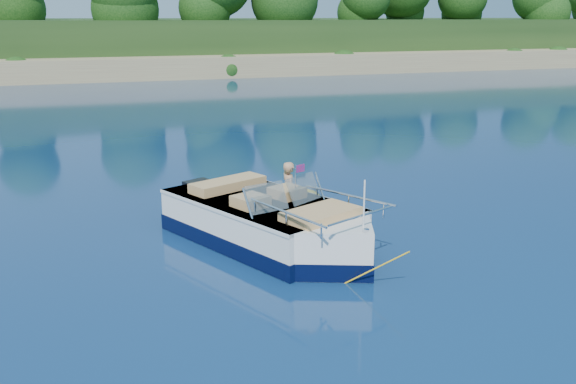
{
  "coord_description": "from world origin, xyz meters",
  "views": [
    {
      "loc": [
        -4.59,
        -10.88,
        4.3
      ],
      "look_at": [
        -0.54,
        0.99,
        0.85
      ],
      "focal_mm": 40.0,
      "sensor_mm": 36.0,
      "label": 1
    }
  ],
  "objects": [
    {
      "name": "motorboat",
      "position": [
        -1.06,
        0.29,
        0.38
      ],
      "size": [
        3.57,
        5.49,
        1.96
      ],
      "rotation": [
        0.0,
        0.0,
        0.42
      ],
      "color": "white",
      "rests_on": "ground"
    },
    {
      "name": "ground",
      "position": [
        0.0,
        0.0,
        0.0
      ],
      "size": [
        160.0,
        160.0,
        0.0
      ],
      "primitive_type": "plane",
      "color": "#0B1F4E",
      "rests_on": "ground"
    },
    {
      "name": "tow_tube",
      "position": [
        0.14,
        2.79,
        0.1
      ],
      "size": [
        1.84,
        1.84,
        0.39
      ],
      "rotation": [
        0.0,
        0.0,
        0.28
      ],
      "color": "yellow",
      "rests_on": "ground"
    },
    {
      "name": "shoreline",
      "position": [
        0.0,
        63.77,
        0.98
      ],
      "size": [
        170.0,
        59.0,
        6.0
      ],
      "color": "#937B55",
      "rests_on": "ground"
    },
    {
      "name": "boy",
      "position": [
        0.05,
        2.7,
        0.0
      ],
      "size": [
        0.36,
        0.79,
        1.54
      ],
      "primitive_type": "imported",
      "rotation": [
        0.0,
        -0.17,
        1.59
      ],
      "color": "tan",
      "rests_on": "ground"
    }
  ]
}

